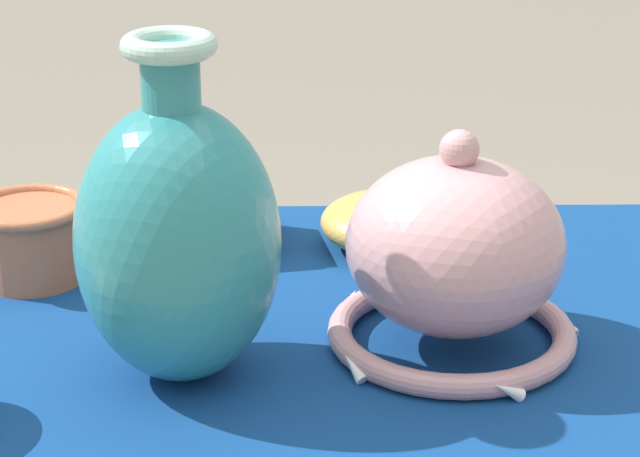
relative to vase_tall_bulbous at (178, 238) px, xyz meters
name	(u,v)px	position (x,y,z in m)	size (l,w,h in m)	color
display_table	(294,421)	(0.09, 0.09, -0.22)	(0.92, 0.59, 0.70)	#38383D
vase_tall_bulbous	(178,238)	(0.00, 0.00, 0.00)	(0.17, 0.17, 0.29)	teal
vase_dome_bell	(455,259)	(0.23, 0.05, -0.04)	(0.23, 0.23, 0.20)	#D19399
mosaic_tile_box	(206,216)	(0.00, 0.28, -0.09)	(0.15, 0.13, 0.07)	#232328
cup_wide_terracotta	(31,237)	(-0.17, 0.20, -0.08)	(0.12, 0.12, 0.08)	#BC6642
bowl_shallow_ochre	(387,222)	(0.19, 0.28, -0.10)	(0.14, 0.14, 0.06)	gold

